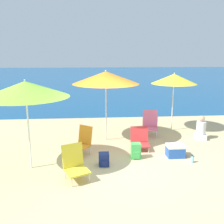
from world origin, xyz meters
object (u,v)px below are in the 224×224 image
Objects in this scene: cooler_box at (175,151)px; backpack_navy at (104,159)px; beach_chair_orange at (83,140)px; beach_chair_pink at (150,123)px; beach_umbrella_yellow at (174,79)px; beach_umbrella_lime at (25,89)px; water_bottle at (192,160)px; backpack_green at (136,151)px; beach_umbrella_orange at (106,78)px; beach_chair_yellow at (75,163)px; beach_chair_red at (140,140)px; person_seated_near at (201,130)px.

backpack_navy is at bearing -168.32° from cooler_box.
beach_chair_pink is at bearing 70.98° from beach_chair_orange.
beach_chair_pink is at bearing -152.85° from beach_umbrella_yellow.
beach_umbrella_lime reaches higher than water_bottle.
backpack_green is (2.63, 0.37, -1.72)m from beach_umbrella_lime.
beach_umbrella_orange is 4.76× the size of cooler_box.
beach_umbrella_orange is 2.95m from cooler_box.
water_bottle is at bearing -13.69° from beach_chair_yellow.
water_bottle is 0.43× the size of cooler_box.
beach_umbrella_orange is 6.92× the size of backpack_navy.
beach_chair_yellow is at bearing -138.35° from backpack_navy.
beach_umbrella_lime is 5.15× the size of backpack_green.
beach_chair_red is 1.94× the size of backpack_navy.
beach_chair_pink is 2.61× the size of backpack_navy.
beach_chair_orange is at bearing -167.09° from beach_chair_red.
water_bottle is at bearing -96.64° from beach_umbrella_yellow.
beach_umbrella_yellow is at bearing 51.93° from beach_chair_red.
person_seated_near is at bearing -56.68° from beach_umbrella_yellow.
beach_chair_orange is 1.66m from beach_chair_red.
backpack_green is 1.45m from water_bottle.
beach_chair_yellow is at bearing -133.89° from beach_chair_red.
beach_chair_yellow is at bearing -138.23° from person_seated_near.
beach_chair_orange is 1.88× the size of backpack_green.
backpack_green is 1.08m from cooler_box.
beach_chair_pink is at bearing 104.14° from water_bottle.
cooler_box is at bearing -122.96° from person_seated_near.
water_bottle is 0.52m from cooler_box.
beach_chair_pink is at bearing 53.72° from backpack_navy.
beach_umbrella_lime is 2.11m from beach_chair_orange.
beach_chair_red is at bearing 142.56° from cooler_box.
person_seated_near reaches higher than water_bottle.
beach_chair_yellow is 2.80m from cooler_box.
beach_chair_yellow is 3.00m from water_bottle.
cooler_box is at bearing -105.07° from beach_umbrella_yellow.
beach_umbrella_lime is at bearing 179.81° from water_bottle.
backpack_green is (-1.71, -2.37, -1.65)m from beach_umbrella_yellow.
beach_chair_red is at bearing 43.85° from backpack_navy.
beach_umbrella_lime is 10.63× the size of water_bottle.
beach_umbrella_yellow is at bearing 32.23° from beach_umbrella_lime.
beach_umbrella_yellow reaches higher than beach_chair_yellow.
beach_umbrella_orange is at bearing -160.15° from beach_umbrella_yellow.
cooler_box reaches higher than backpack_navy.
person_seated_near is at bearing 46.28° from cooler_box.
beach_chair_red is 1.50× the size of backpack_green.
beach_chair_pink is at bearing 33.47° from beach_umbrella_lime.
beach_umbrella_yellow is 10.23× the size of water_bottle.
beach_chair_pink is (-0.90, -0.46, -1.44)m from beach_umbrella_yellow.
cooler_box is at bearing 127.26° from water_bottle.
backpack_green is at bearing -64.78° from beach_umbrella_orange.
backpack_navy is at bearing -140.82° from person_seated_near.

